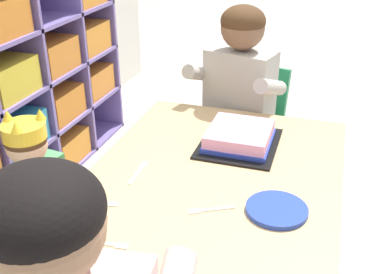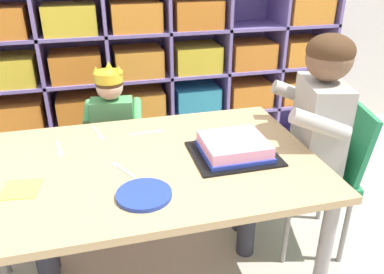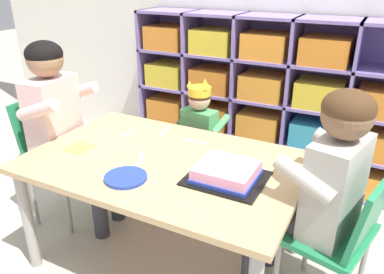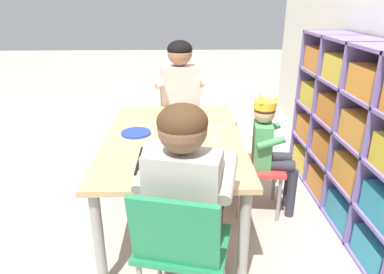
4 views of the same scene
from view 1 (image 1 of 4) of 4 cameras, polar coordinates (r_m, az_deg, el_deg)
name	(u,v)px [view 1 (image 1 of 4)]	position (r m, az deg, el deg)	size (l,w,h in m)	color
activity_table	(206,206)	(1.52, 1.73, -8.52)	(1.28, 0.83, 0.59)	tan
classroom_chair_blue	(56,237)	(1.73, -16.37, -11.70)	(0.37, 0.38, 0.58)	red
child_with_crown	(26,194)	(1.71, -19.73, -6.58)	(0.32, 0.32, 0.82)	#4C9E5B
classroom_chair_guest_side	(243,126)	(2.26, 6.31, 1.38)	(0.42, 0.44, 0.71)	#238451
guest_at_table_side	(234,97)	(2.08, 5.16, 4.98)	(0.47, 0.45, 1.02)	#B2ADA3
birthday_cake_on_tray	(239,138)	(1.74, 5.86, -0.08)	(0.33, 0.28, 0.07)	black
paper_plate_stack	(277,210)	(1.40, 10.38, -8.78)	(0.18, 0.18, 0.01)	#233DA3
fork_near_cake_tray	(99,204)	(1.44, -11.42, -8.05)	(0.05, 0.14, 0.00)	white
fork_by_napkin	(208,210)	(1.39, 2.03, -8.97)	(0.08, 0.13, 0.00)	white
fork_near_child_seat	(139,171)	(1.58, -6.55, -4.18)	(0.15, 0.02, 0.00)	white
fork_at_table_front_edge	(107,244)	(1.29, -10.39, -12.84)	(0.03, 0.14, 0.00)	white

